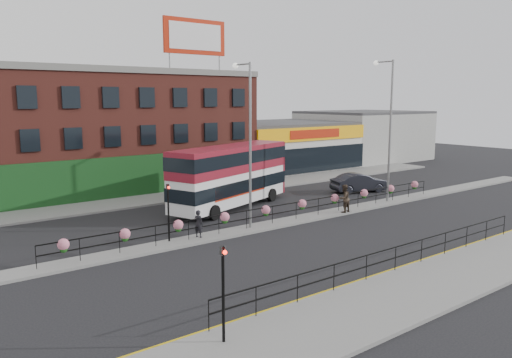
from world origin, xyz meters
TOP-DOWN VIEW (x-y plane):
  - ground at (0.00, 0.00)m, footprint 120.00×120.00m
  - south_pavement at (0.00, -12.00)m, footprint 60.00×4.00m
  - north_pavement at (0.00, 12.00)m, footprint 60.00×4.00m
  - median at (0.00, 0.00)m, footprint 60.00×1.60m
  - yellow_line_inner at (0.00, -9.70)m, footprint 60.00×0.10m
  - yellow_line_outer at (0.00, -9.88)m, footprint 60.00×0.10m
  - brick_building at (-4.00, 19.96)m, footprint 25.00×12.21m
  - supermarket at (16.00, 19.90)m, footprint 15.00×12.25m
  - warehouse_east at (30.75, 20.00)m, footprint 14.50×12.00m
  - billboard at (2.50, 14.99)m, footprint 6.00×0.29m
  - median_railing at (-0.00, 0.00)m, footprint 30.04×0.56m
  - south_railing at (-2.00, -10.10)m, footprint 20.04×0.05m
  - double_decker_bus at (-0.03, 5.92)m, footprint 11.45×6.24m
  - car at (12.21, 4.40)m, footprint 4.63×5.90m
  - pedestrian_a at (-6.30, 0.10)m, footprint 0.84×0.79m
  - pedestrian_b at (4.92, -0.55)m, footprint 1.07×0.89m
  - lamp_column_west at (-2.66, 0.34)m, footprint 0.35×1.74m
  - lamp_column_east at (10.39, 0.30)m, footprint 0.38×1.86m
  - traffic_light_south at (-12.00, -11.01)m, footprint 0.15×0.28m
  - traffic_light_median at (-8.00, 0.39)m, footprint 0.15×0.28m

SIDE VIEW (x-z plane):
  - ground at x=0.00m, z-range 0.00..0.00m
  - yellow_line_inner at x=0.00m, z-range 0.00..0.01m
  - yellow_line_outer at x=0.00m, z-range 0.00..0.01m
  - south_pavement at x=0.00m, z-range 0.00..0.15m
  - north_pavement at x=0.00m, z-range 0.00..0.15m
  - median at x=0.00m, z-range 0.00..0.15m
  - car at x=12.21m, z-range 0.00..1.61m
  - pedestrian_a at x=-6.30m, z-range 0.15..1.72m
  - south_railing at x=-2.00m, z-range 0.40..1.52m
  - median_railing at x=0.00m, z-range 0.43..1.66m
  - pedestrian_b at x=4.92m, z-range 0.15..2.09m
  - traffic_light_south at x=-12.00m, z-range 0.64..4.29m
  - traffic_light_median at x=-8.00m, z-range 0.64..4.29m
  - supermarket at x=16.00m, z-range 0.00..5.30m
  - double_decker_bus at x=-0.03m, z-range 0.52..5.06m
  - warehouse_east at x=30.75m, z-range 0.00..6.30m
  - brick_building at x=-4.00m, z-range -0.02..10.28m
  - lamp_column_west at x=-2.66m, z-range 1.07..10.95m
  - lamp_column_east at x=10.39m, z-range 1.13..11.74m
  - billboard at x=2.50m, z-range 10.98..15.38m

